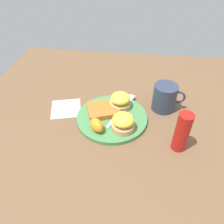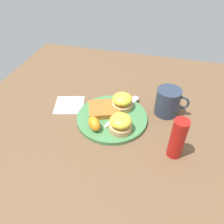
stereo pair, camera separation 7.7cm
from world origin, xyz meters
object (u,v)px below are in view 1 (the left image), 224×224
(hashbrown_patty, at_px, (103,110))
(cup, at_px, (165,97))
(sandwich_benedict_right, at_px, (120,101))
(fork, at_px, (123,108))
(orange_wedge, at_px, (97,125))
(condiment_bottle, at_px, (182,132))
(sandwich_benedict_left, at_px, (123,122))

(hashbrown_patty, distance_m, cup, 0.23)
(sandwich_benedict_right, distance_m, fork, 0.03)
(orange_wedge, relative_size, fork, 0.30)
(sandwich_benedict_right, relative_size, fork, 0.39)
(hashbrown_patty, height_order, cup, cup)
(sandwich_benedict_right, distance_m, condiment_bottle, 0.26)
(sandwich_benedict_right, bearing_deg, orange_wedge, -116.50)
(sandwich_benedict_right, xyz_separation_m, fork, (0.01, -0.01, -0.03))
(sandwich_benedict_left, distance_m, sandwich_benedict_right, 0.12)
(orange_wedge, bearing_deg, hashbrown_patty, 85.85)
(sandwich_benedict_left, relative_size, sandwich_benedict_right, 1.00)
(hashbrown_patty, bearing_deg, orange_wedge, -94.15)
(hashbrown_patty, relative_size, orange_wedge, 1.86)
(sandwich_benedict_left, height_order, cup, cup)
(cup, bearing_deg, condiment_bottle, -79.38)
(sandwich_benedict_left, xyz_separation_m, sandwich_benedict_right, (-0.02, 0.12, 0.00))
(sandwich_benedict_right, height_order, cup, cup)
(cup, relative_size, condiment_bottle, 0.87)
(hashbrown_patty, bearing_deg, sandwich_benedict_left, -45.09)
(hashbrown_patty, height_order, fork, hashbrown_patty)
(sandwich_benedict_left, relative_size, orange_wedge, 1.32)
(fork, bearing_deg, orange_wedge, -121.66)
(hashbrown_patty, xyz_separation_m, cup, (0.22, 0.07, 0.03))
(sandwich_benedict_right, distance_m, orange_wedge, 0.15)
(cup, distance_m, condiment_bottle, 0.20)
(sandwich_benedict_right, bearing_deg, fork, -39.08)
(orange_wedge, distance_m, condiment_bottle, 0.27)
(fork, bearing_deg, hashbrown_patty, -158.27)
(fork, bearing_deg, sandwich_benedict_left, -84.84)
(cup, bearing_deg, sandwich_benedict_left, -134.81)
(sandwich_benedict_right, bearing_deg, cup, 10.10)
(sandwich_benedict_right, xyz_separation_m, condiment_bottle, (0.20, -0.16, 0.03))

